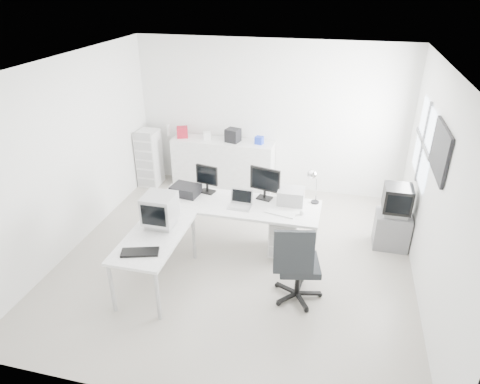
% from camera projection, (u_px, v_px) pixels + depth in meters
% --- Properties ---
extents(floor, '(5.00, 5.00, 0.01)m').
position_uv_depth(floor, '(237.00, 258.00, 6.36)').
color(floor, beige).
rests_on(floor, ground).
extents(ceiling, '(5.00, 5.00, 0.01)m').
position_uv_depth(ceiling, '(236.00, 65.00, 5.09)').
color(ceiling, white).
rests_on(ceiling, back_wall).
extents(back_wall, '(5.00, 0.02, 2.80)m').
position_uv_depth(back_wall, '(270.00, 118.00, 7.89)').
color(back_wall, white).
rests_on(back_wall, floor).
extents(left_wall, '(0.02, 5.00, 2.80)m').
position_uv_depth(left_wall, '(71.00, 155.00, 6.26)').
color(left_wall, white).
rests_on(left_wall, floor).
extents(right_wall, '(0.02, 5.00, 2.80)m').
position_uv_depth(right_wall, '(435.00, 192.00, 5.20)').
color(right_wall, white).
rests_on(right_wall, floor).
extents(window, '(0.02, 1.20, 1.10)m').
position_uv_depth(window, '(424.00, 143.00, 6.15)').
color(window, white).
rests_on(window, right_wall).
extents(wall_picture, '(0.04, 0.90, 0.60)m').
position_uv_depth(wall_picture, '(440.00, 151.00, 5.06)').
color(wall_picture, black).
rests_on(wall_picture, right_wall).
extents(main_desk, '(2.40, 0.80, 0.75)m').
position_uv_depth(main_desk, '(238.00, 225.00, 6.47)').
color(main_desk, white).
rests_on(main_desk, floor).
extents(side_desk, '(0.70, 1.40, 0.75)m').
position_uv_depth(side_desk, '(156.00, 259.00, 5.70)').
color(side_desk, white).
rests_on(side_desk, floor).
extents(drawer_pedestal, '(0.40, 0.50, 0.60)m').
position_uv_depth(drawer_pedestal, '(284.00, 234.00, 6.40)').
color(drawer_pedestal, white).
rests_on(drawer_pedestal, floor).
extents(inkjet_printer, '(0.45, 0.37, 0.15)m').
position_uv_depth(inkjet_printer, '(186.00, 190.00, 6.53)').
color(inkjet_printer, black).
rests_on(inkjet_printer, main_desk).
extents(lcd_monitor_small, '(0.39, 0.27, 0.45)m').
position_uv_depth(lcd_monitor_small, '(207.00, 179.00, 6.53)').
color(lcd_monitor_small, black).
rests_on(lcd_monitor_small, main_desk).
extents(lcd_monitor_large, '(0.50, 0.30, 0.49)m').
position_uv_depth(lcd_monitor_large, '(265.00, 184.00, 6.33)').
color(lcd_monitor_large, black).
rests_on(lcd_monitor_large, main_desk).
extents(laptop, '(0.37, 0.38, 0.23)m').
position_uv_depth(laptop, '(240.00, 200.00, 6.15)').
color(laptop, '#B7B7BA').
rests_on(laptop, main_desk).
extents(white_keyboard, '(0.46, 0.23, 0.02)m').
position_uv_depth(white_keyboard, '(280.00, 213.00, 6.02)').
color(white_keyboard, white).
rests_on(white_keyboard, main_desk).
extents(white_mouse, '(0.07, 0.07, 0.07)m').
position_uv_depth(white_mouse, '(302.00, 213.00, 5.99)').
color(white_mouse, white).
rests_on(white_mouse, main_desk).
extents(laser_printer, '(0.39, 0.33, 0.22)m').
position_uv_depth(laser_printer, '(291.00, 196.00, 6.28)').
color(laser_printer, '#A0A0A0').
rests_on(laser_printer, main_desk).
extents(desk_lamp, '(0.19, 0.19, 0.51)m').
position_uv_depth(desk_lamp, '(316.00, 187.00, 6.21)').
color(desk_lamp, silver).
rests_on(desk_lamp, main_desk).
extents(crt_monitor, '(0.42, 0.42, 0.49)m').
position_uv_depth(crt_monitor, '(160.00, 210.00, 5.63)').
color(crt_monitor, '#B7B7BA').
rests_on(crt_monitor, side_desk).
extents(black_keyboard, '(0.48, 0.31, 0.03)m').
position_uv_depth(black_keyboard, '(140.00, 252.00, 5.17)').
color(black_keyboard, black).
rests_on(black_keyboard, side_desk).
extents(office_chair, '(0.78, 0.78, 1.13)m').
position_uv_depth(office_chair, '(299.00, 261.00, 5.34)').
color(office_chair, '#26292B').
rests_on(office_chair, floor).
extents(tv_cabinet, '(0.51, 0.42, 0.56)m').
position_uv_depth(tv_cabinet, '(392.00, 230.00, 6.52)').
color(tv_cabinet, slate).
rests_on(tv_cabinet, floor).
extents(crt_tv, '(0.50, 0.48, 0.45)m').
position_uv_depth(crt_tv, '(397.00, 201.00, 6.29)').
color(crt_tv, black).
rests_on(crt_tv, tv_cabinet).
extents(sideboard, '(1.94, 0.49, 0.97)m').
position_uv_depth(sideboard, '(223.00, 164.00, 8.26)').
color(sideboard, white).
rests_on(sideboard, floor).
extents(clutter_box_a, '(0.26, 0.24, 0.20)m').
position_uv_depth(clutter_box_a, '(182.00, 132.00, 8.16)').
color(clutter_box_a, maroon).
rests_on(clutter_box_a, sideboard).
extents(clutter_box_b, '(0.17, 0.15, 0.14)m').
position_uv_depth(clutter_box_b, '(207.00, 136.00, 8.07)').
color(clutter_box_b, white).
rests_on(clutter_box_b, sideboard).
extents(clutter_box_c, '(0.30, 0.28, 0.25)m').
position_uv_depth(clutter_box_c, '(233.00, 135.00, 7.94)').
color(clutter_box_c, black).
rests_on(clutter_box_c, sideboard).
extents(clutter_box_d, '(0.16, 0.15, 0.14)m').
position_uv_depth(clutter_box_d, '(259.00, 140.00, 7.86)').
color(clutter_box_d, '#1C38C5').
rests_on(clutter_box_d, sideboard).
extents(clutter_bottle, '(0.07, 0.07, 0.22)m').
position_uv_depth(clutter_bottle, '(168.00, 130.00, 8.25)').
color(clutter_bottle, white).
rests_on(clutter_bottle, sideboard).
extents(filing_cabinet, '(0.38, 0.46, 1.10)m').
position_uv_depth(filing_cabinet, '(150.00, 158.00, 8.37)').
color(filing_cabinet, white).
rests_on(filing_cabinet, floor).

